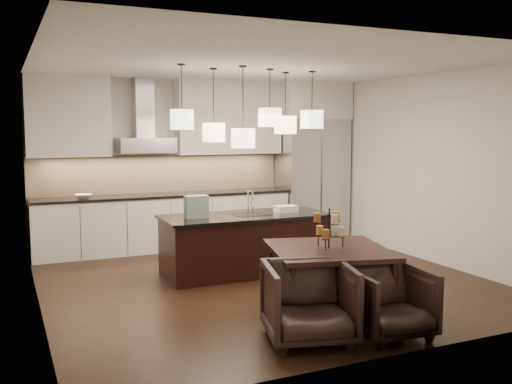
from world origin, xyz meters
name	(u,v)px	position (x,y,z in m)	size (l,w,h in m)	color
floor	(262,281)	(0.00, 0.00, -0.01)	(5.50, 5.50, 0.02)	black
ceiling	(262,63)	(0.00, 0.00, 2.81)	(5.50, 5.50, 0.02)	white
wall_back	(195,163)	(0.00, 2.76, 1.40)	(5.50, 0.02, 2.80)	silver
wall_front	(399,198)	(0.00, -2.76, 1.40)	(5.50, 0.02, 2.80)	silver
wall_left	(34,183)	(-2.76, 0.00, 1.40)	(0.02, 5.50, 2.80)	silver
wall_right	(430,168)	(2.76, 0.00, 1.40)	(0.02, 5.50, 2.80)	silver
refrigerator	(312,179)	(2.10, 2.38, 1.07)	(1.20, 0.72, 2.15)	#B7B7BA
fridge_panel	(313,101)	(2.10, 2.38, 2.47)	(1.26, 0.72, 0.65)	silver
lower_cabinets	(166,223)	(-0.62, 2.43, 0.44)	(4.21, 0.62, 0.88)	silver
countertop	(166,195)	(-0.62, 2.43, 0.90)	(4.21, 0.66, 0.04)	black
backsplash	(161,173)	(-0.62, 2.73, 1.24)	(4.21, 0.02, 0.63)	tan
upper_cab_left	(68,116)	(-2.10, 2.57, 2.17)	(1.25, 0.35, 1.25)	silver
upper_cab_right	(229,118)	(0.55, 2.57, 2.17)	(1.86, 0.35, 1.25)	silver
hood_canopy	(146,145)	(-0.93, 2.48, 1.72)	(0.90, 0.52, 0.24)	#B7B7BA
hood_chimney	(143,108)	(-0.93, 2.59, 2.32)	(0.30, 0.28, 0.96)	#B7B7BA
fruit_bowl	(84,196)	(-1.93, 2.38, 0.95)	(0.26, 0.26, 0.06)	silver
island_body	(245,245)	(-0.06, 0.45, 0.39)	(2.21, 0.88, 0.78)	black
island_top	(245,216)	(-0.06, 0.45, 0.80)	(2.28, 0.96, 0.04)	black
faucet	(248,201)	(0.03, 0.54, 0.98)	(0.09, 0.21, 0.34)	silver
tote_bag	(196,207)	(-0.75, 0.44, 0.96)	(0.30, 0.16, 0.30)	#194A37
food_container	(286,209)	(0.58, 0.45, 0.86)	(0.30, 0.21, 0.09)	silver
dining_table	(328,281)	(0.07, -1.54, 0.36)	(1.21, 1.21, 0.73)	black
candelabra	(329,228)	(0.07, -1.54, 0.94)	(0.35, 0.35, 0.43)	black
candle_a	(341,231)	(0.20, -1.57, 0.90)	(0.07, 0.07, 0.10)	beige
candle_b	(320,230)	(0.03, -1.41, 0.90)	(0.07, 0.07, 0.10)	#CD8135
candle_c	(326,234)	(-0.03, -1.63, 0.90)	(0.07, 0.07, 0.10)	brown
candle_d	(336,216)	(0.19, -1.48, 1.05)	(0.07, 0.07, 0.10)	#CD8135
candle_e	(317,217)	(-0.05, -1.49, 1.05)	(0.07, 0.07, 0.10)	brown
candle_f	(335,219)	(0.06, -1.66, 1.05)	(0.07, 0.07, 0.10)	beige
armchair_left	(309,302)	(-0.51, -2.14, 0.37)	(0.80, 0.82, 0.75)	black
armchair_right	(389,302)	(0.26, -2.34, 0.33)	(0.71, 0.73, 0.67)	black
pendant_a	(182,120)	(-0.95, 0.40, 2.10)	(0.24, 0.24, 0.26)	beige
pendant_b	(214,132)	(-0.40, 0.72, 1.93)	(0.24, 0.24, 0.26)	beige
pendant_c	(270,117)	(0.33, 0.47, 2.14)	(0.24, 0.24, 0.26)	beige
pendant_d	(285,125)	(0.74, 0.79, 2.04)	(0.24, 0.24, 0.26)	beige
pendant_e	(312,119)	(1.01, 0.50, 2.12)	(0.24, 0.24, 0.26)	beige
pendant_f	(243,138)	(-0.16, 0.27, 1.86)	(0.24, 0.24, 0.26)	beige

